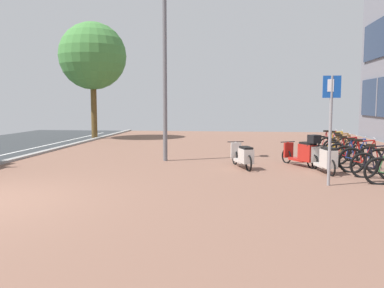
{
  "coord_description": "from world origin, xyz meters",
  "views": [
    {
      "loc": [
        5.01,
        -7.05,
        1.91
      ],
      "look_at": [
        3.99,
        1.86,
        0.99
      ],
      "focal_mm": 37.69,
      "sensor_mm": 36.0,
      "label": 1
    }
  ],
  "objects": [
    {
      "name": "bicycle_rack_04",
      "position": [
        8.44,
        5.82,
        0.34
      ],
      "size": [
        1.33,
        0.48,
        0.96
      ],
      "color": "black",
      "rests_on": "ground"
    },
    {
      "name": "street_tree",
      "position": [
        -2.63,
        13.72,
        4.34
      ],
      "size": [
        3.51,
        3.51,
        6.12
      ],
      "color": "brown",
      "rests_on": "ground"
    },
    {
      "name": "bicycle_rack_01",
      "position": [
        8.52,
        3.45,
        0.33
      ],
      "size": [
        1.28,
        0.54,
        0.95
      ],
      "color": "black",
      "rests_on": "ground"
    },
    {
      "name": "bicycle_rack_07",
      "position": [
        8.62,
        8.19,
        0.34
      ],
      "size": [
        1.3,
        0.48,
        0.96
      ],
      "color": "black",
      "rests_on": "ground"
    },
    {
      "name": "bicycle_rack_02",
      "position": [
        8.45,
        4.24,
        0.35
      ],
      "size": [
        1.39,
        0.47,
        1.01
      ],
      "color": "black",
      "rests_on": "ground"
    },
    {
      "name": "bicycle_rack_06",
      "position": [
        8.61,
        7.4,
        0.34
      ],
      "size": [
        1.26,
        0.5,
        0.96
      ],
      "color": "black",
      "rests_on": "ground"
    },
    {
      "name": "parking_sign",
      "position": [
        7.11,
        2.45,
        1.56
      ],
      "size": [
        0.4,
        0.07,
        2.52
      ],
      "color": "gray",
      "rests_on": "ground"
    },
    {
      "name": "lamp_post",
      "position": [
        2.63,
        5.98,
        3.1
      ],
      "size": [
        0.2,
        0.52,
        5.56
      ],
      "color": "slate",
      "rests_on": "ground"
    },
    {
      "name": "scooter_mid",
      "position": [
        7.39,
        4.14,
        0.38
      ],
      "size": [
        0.62,
        1.67,
        0.75
      ],
      "color": "black",
      "rests_on": "ground"
    },
    {
      "name": "bicycle_rack_05",
      "position": [
        8.48,
        6.61,
        0.33
      ],
      "size": [
        1.28,
        0.48,
        0.95
      ],
      "color": "black",
      "rests_on": "ground"
    },
    {
      "name": "ground",
      "position": [
        1.43,
        0.0,
        -0.02
      ],
      "size": [
        21.0,
        40.0,
        0.13
      ],
      "color": "#282C2E"
    },
    {
      "name": "scooter_far",
      "position": [
        5.18,
        4.7,
        0.36
      ],
      "size": [
        0.79,
        1.7,
        0.75
      ],
      "color": "black",
      "rests_on": "ground"
    },
    {
      "name": "bicycle_rack_03",
      "position": [
        8.47,
        5.03,
        0.34
      ],
      "size": [
        1.3,
        0.53,
        0.98
      ],
      "color": "black",
      "rests_on": "ground"
    },
    {
      "name": "scooter_near",
      "position": [
        6.99,
        5.18,
        0.45
      ],
      "size": [
        1.04,
        1.53,
        1.02
      ],
      "color": "black",
      "rests_on": "ground"
    },
    {
      "name": "bicycle_rack_08",
      "position": [
        8.58,
        8.98,
        0.33
      ],
      "size": [
        1.27,
        0.48,
        0.92
      ],
      "color": "black",
      "rests_on": "ground"
    }
  ]
}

